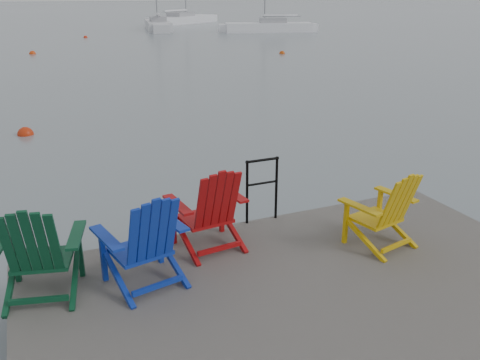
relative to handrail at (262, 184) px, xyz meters
name	(u,v)px	position (x,y,z in m)	size (l,w,h in m)	color
dock	(346,337)	(-0.25, -2.45, -0.69)	(6.00, 5.00, 1.40)	#322F2C
handrail	(262,184)	(0.00, 0.00, 0.00)	(0.48, 0.04, 0.90)	black
chair_green	(38,250)	(-2.88, -0.80, 0.00)	(0.99, 0.94, 1.08)	#0B3D23
chair_blue	(145,239)	(-1.84, -1.01, 0.00)	(0.98, 0.93, 1.08)	#0F2B9B
chair_red	(210,208)	(-0.93, -0.49, 0.00)	(0.93, 0.87, 1.08)	#9F0B0D
chair_yellow	(385,209)	(1.06, -1.27, -0.04)	(0.91, 0.86, 1.00)	gold
sailboat_near	(158,26)	(9.83, 43.81, -0.69)	(3.49, 8.25, 11.11)	silver
sailboat_mid	(183,20)	(15.12, 52.72, -0.69)	(9.71, 8.30, 13.84)	white
sailboat_far	(269,28)	(18.34, 37.06, -0.69)	(7.94, 4.27, 10.73)	white
buoy_a	(26,135)	(-2.91, 8.09, -1.04)	(0.41, 0.41, 0.41)	#B8270A
buoy_b	(33,54)	(-2.04, 27.22, -1.04)	(0.38, 0.38, 0.38)	red
buoy_c	(282,54)	(11.59, 21.56, -1.04)	(0.34, 0.34, 0.34)	#BB420B
buoy_d	(86,38)	(2.30, 37.55, -1.04)	(0.31, 0.31, 0.31)	red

